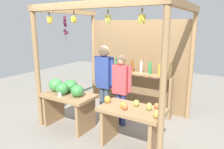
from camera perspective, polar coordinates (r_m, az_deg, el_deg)
ground_plane at (r=4.87m, az=1.24°, el=-12.54°), size 12.00×12.00×0.00m
market_stall at (r=4.82m, az=3.93°, el=5.41°), size 2.78×2.09×2.50m
fruit_counter_left at (r=4.50m, az=-12.09°, el=-5.75°), size 1.12×0.68×1.01m
fruit_counter_right at (r=3.74m, az=5.40°, el=-11.88°), size 1.15×0.64×0.86m
bottle_shelf_unit at (r=5.15m, az=6.70°, el=-1.59°), size 1.78×0.22×1.35m
vendor_man at (r=4.51m, az=-2.14°, el=-0.66°), size 0.48×0.23×1.71m
vendor_woman at (r=4.38m, az=2.47°, el=-2.72°), size 0.48×0.21×1.53m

